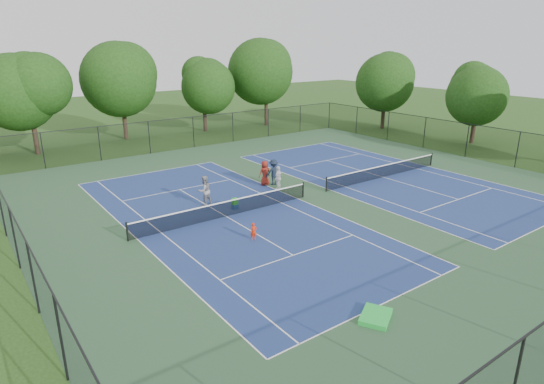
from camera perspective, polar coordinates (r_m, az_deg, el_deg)
ground at (r=31.14m, az=5.38°, el=-0.31°), size 140.00×140.00×0.00m
court_pad at (r=31.14m, az=5.38°, el=-0.30°), size 36.00×36.00×0.01m
tennis_court_left at (r=27.24m, az=-5.77°, el=-2.90°), size 12.00×23.83×1.07m
tennis_court_right at (r=35.95m, az=13.81°, el=1.95°), size 12.00×23.83×1.07m
perimeter_fence at (r=30.67m, az=5.47°, el=2.52°), size 36.08×36.08×3.02m
tree_back_a at (r=46.65m, az=-28.37°, el=11.46°), size 6.80×6.80×9.15m
tree_back_b at (r=50.61m, az=-18.53°, el=13.69°), size 7.60×7.60×10.03m
tree_back_c at (r=53.27m, az=-8.62°, el=13.39°), size 6.00×6.00×8.40m
tree_back_d at (r=56.51m, az=-0.75°, el=15.23°), size 7.80×7.80×10.37m
tree_side_e at (r=55.98m, az=14.10°, el=13.63°), size 6.60×6.60×8.87m
tree_side_f at (r=50.54m, az=24.51°, el=11.46°), size 5.80×5.80×8.12m
child_player at (r=23.90m, az=-2.32°, el=-4.97°), size 0.41×0.35×0.95m
instructor at (r=29.03m, az=-8.47°, el=0.18°), size 1.02×0.84×1.94m
bystander_a at (r=31.78m, az=0.81°, el=1.77°), size 1.08×0.84×1.71m
bystander_b at (r=32.85m, az=0.20°, el=2.50°), size 1.32×0.89×1.90m
bystander_c at (r=32.80m, az=-0.91°, el=2.40°), size 0.94×0.66×1.81m
ball_crate at (r=28.42m, az=-4.67°, el=-1.83°), size 0.42×0.33×0.30m
ball_hopper at (r=28.30m, az=-4.69°, el=-1.17°), size 0.36×0.29×0.39m
green_tarp at (r=18.15m, az=12.87°, el=-14.98°), size 1.69×1.57×0.19m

